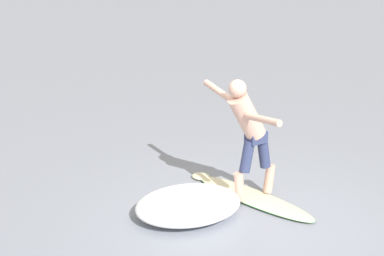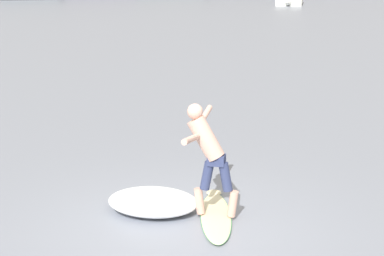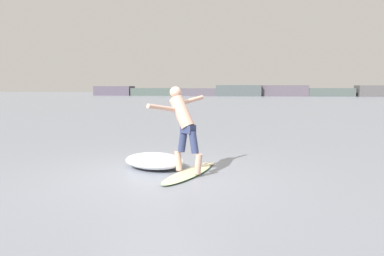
% 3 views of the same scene
% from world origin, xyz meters
% --- Properties ---
extents(ground_plane, '(200.00, 200.00, 0.00)m').
position_xyz_m(ground_plane, '(0.00, 0.00, 0.00)').
color(ground_plane, gray).
extents(surfboard, '(1.06, 2.25, 0.20)m').
position_xyz_m(surfboard, '(0.61, 0.18, 0.03)').
color(surfboard, beige).
rests_on(surfboard, ground).
extents(surfer, '(1.05, 1.51, 1.74)m').
position_xyz_m(surfer, '(0.48, 0.21, 1.10)').
color(surfer, '#D4A28D').
rests_on(surfer, surfboard).
extents(fishing_boat_near_jetty, '(4.56, 6.28, 0.71)m').
position_xyz_m(fishing_boat_near_jetty, '(23.24, 46.44, 0.39)').
color(fishing_boat_near_jetty, white).
rests_on(fishing_boat_near_jetty, ground).
extents(wave_foam_at_tail, '(1.86, 1.78, 0.31)m').
position_xyz_m(wave_foam_at_tail, '(-0.26, 0.73, 0.15)').
color(wave_foam_at_tail, white).
rests_on(wave_foam_at_tail, ground).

